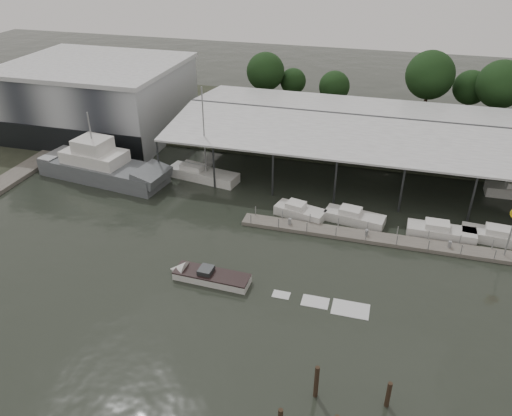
# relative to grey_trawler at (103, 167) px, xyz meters

# --- Properties ---
(ground) EXTENTS (200.00, 200.00, 0.00)m
(ground) POSITION_rel_grey_trawler_xyz_m (18.93, -15.09, -1.58)
(ground) COLOR black
(ground) RESTS_ON ground
(land_strip_far) EXTENTS (140.00, 30.00, 0.30)m
(land_strip_far) POSITION_rel_grey_trawler_xyz_m (18.93, 26.91, -1.48)
(land_strip_far) COLOR #333729
(land_strip_far) RESTS_ON ground
(land_strip_west) EXTENTS (20.00, 40.00, 0.30)m
(land_strip_west) POSITION_rel_grey_trawler_xyz_m (-21.07, 14.91, -1.48)
(land_strip_west) COLOR #333729
(land_strip_west) RESTS_ON ground
(storage_warehouse) EXTENTS (24.50, 20.50, 10.50)m
(storage_warehouse) POSITION_rel_grey_trawler_xyz_m (-9.07, 14.85, 3.71)
(storage_warehouse) COLOR #A9AEB4
(storage_warehouse) RESTS_ON ground
(covered_boat_shed) EXTENTS (58.24, 24.00, 6.96)m
(covered_boat_shed) POSITION_rel_grey_trawler_xyz_m (35.93, 12.91, 4.55)
(covered_boat_shed) COLOR silver
(covered_boat_shed) RESTS_ON ground
(trawler_dock) EXTENTS (3.00, 18.00, 0.50)m
(trawler_dock) POSITION_rel_grey_trawler_xyz_m (-11.07, -1.09, -1.33)
(trawler_dock) COLOR slate
(trawler_dock) RESTS_ON ground
(floating_dock) EXTENTS (28.00, 2.00, 1.40)m
(floating_dock) POSITION_rel_grey_trawler_xyz_m (33.93, -5.09, -1.38)
(floating_dock) COLOR slate
(floating_dock) RESTS_ON ground
(grey_trawler) EXTENTS (17.54, 7.16, 8.84)m
(grey_trawler) POSITION_rel_grey_trawler_xyz_m (0.00, 0.00, 0.00)
(grey_trawler) COLOR #585D62
(grey_trawler) RESTS_ON ground
(white_sailboat) EXTENTS (9.42, 4.07, 12.07)m
(white_sailboat) POSITION_rel_grey_trawler_xyz_m (11.87, 3.20, -0.93)
(white_sailboat) COLOR white
(white_sailboat) RESTS_ON ground
(speedboat_underway) EXTENTS (18.61, 2.92, 2.00)m
(speedboat_underway) POSITION_rel_grey_trawler_xyz_m (19.55, -15.88, -1.19)
(speedboat_underway) COLOR white
(speedboat_underway) RESTS_ON ground
(moored_cruiser_0) EXTENTS (5.86, 3.47, 1.70)m
(moored_cruiser_0) POSITION_rel_grey_trawler_xyz_m (25.48, -2.56, -0.97)
(moored_cruiser_0) COLOR white
(moored_cruiser_0) RESTS_ON ground
(moored_cruiser_1) EXTENTS (6.62, 3.24, 1.70)m
(moored_cruiser_1) POSITION_rel_grey_trawler_xyz_m (31.34, -2.18, -0.97)
(moored_cruiser_1) COLOR white
(moored_cruiser_1) RESTS_ON ground
(moored_cruiser_2) EXTENTS (6.78, 2.31, 1.70)m
(moored_cruiser_2) POSITION_rel_grey_trawler_xyz_m (40.17, -2.67, -0.97)
(moored_cruiser_2) COLOR white
(moored_cruiser_2) RESTS_ON ground
(moored_cruiser_3) EXTENTS (8.33, 2.88, 1.70)m
(moored_cruiser_3) POSITION_rel_grey_trawler_xyz_m (46.27, -2.12, -0.97)
(moored_cruiser_3) COLOR white
(moored_cruiser_3) RESTS_ON ground
(horizon_tree_line) EXTENTS (71.15, 9.78, 11.30)m
(horizon_tree_line) POSITION_rel_grey_trawler_xyz_m (43.98, 32.68, 4.73)
(horizon_tree_line) COLOR black
(horizon_tree_line) RESTS_ON ground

